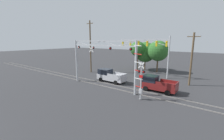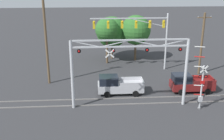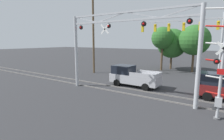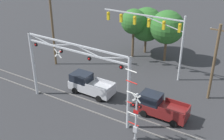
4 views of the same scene
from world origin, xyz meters
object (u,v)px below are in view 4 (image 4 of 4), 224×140
(utility_pole_left, at_px, (52,23))
(crossing_gantry, at_px, (76,68))
(pickup_truck_following, at_px, (160,107))
(utility_pole_right, at_px, (214,62))
(background_tree_far_left_verge, at_px, (146,24))
(crossing_signal_mast, at_px, (135,117))
(pickup_truck_lead, at_px, (89,85))
(traffic_signal_span, at_px, (157,31))
(background_tree_far_right_verge, at_px, (167,27))
(background_tree_beyond_span, at_px, (134,22))

(utility_pole_left, bearing_deg, crossing_gantry, -37.21)
(pickup_truck_following, height_order, utility_pole_right, utility_pole_right)
(utility_pole_left, distance_m, utility_pole_right, 19.45)
(background_tree_far_left_verge, bearing_deg, utility_pole_left, -130.32)
(crossing_signal_mast, xyz_separation_m, utility_pole_right, (3.60, 9.81, 1.85))
(crossing_gantry, relative_size, utility_pole_left, 1.04)
(pickup_truck_lead, relative_size, utility_pole_right, 0.62)
(traffic_signal_span, distance_m, utility_pole_left, 12.85)
(traffic_signal_span, bearing_deg, utility_pole_right, -17.13)
(utility_pole_left, height_order, background_tree_far_right_verge, utility_pole_left)
(pickup_truck_following, height_order, background_tree_far_left_verge, background_tree_far_left_verge)
(crossing_gantry, xyz_separation_m, pickup_truck_following, (7.24, 3.17, -3.46))
(utility_pole_right, bearing_deg, utility_pole_left, -174.16)
(traffic_signal_span, bearing_deg, utility_pole_left, -161.03)
(crossing_signal_mast, height_order, pickup_truck_lead, crossing_signal_mast)
(crossing_gantry, bearing_deg, background_tree_beyond_span, 95.85)
(utility_pole_left, bearing_deg, background_tree_far_left_verge, 49.68)
(utility_pole_right, relative_size, background_tree_far_right_verge, 1.17)
(traffic_signal_span, relative_size, utility_pole_right, 1.28)
(crossing_signal_mast, xyz_separation_m, utility_pole_left, (-15.69, 7.84, 3.32))
(pickup_truck_following, xyz_separation_m, background_tree_far_right_verge, (-4.37, 12.12, 3.69))
(pickup_truck_lead, xyz_separation_m, utility_pole_right, (11.28, 5.59, 3.18))
(crossing_signal_mast, xyz_separation_m, background_tree_far_left_verge, (-7.41, 17.60, 1.85))
(traffic_signal_span, xyz_separation_m, pickup_truck_lead, (-4.13, -7.79, -4.55))
(background_tree_beyond_span, bearing_deg, traffic_signal_span, -35.40)
(pickup_truck_lead, distance_m, background_tree_beyond_span, 11.86)
(background_tree_far_left_verge, distance_m, background_tree_far_right_verge, 3.72)
(utility_pole_right, distance_m, background_tree_far_right_verge, 10.01)
(pickup_truck_lead, relative_size, utility_pole_left, 0.46)
(utility_pole_right, distance_m, background_tree_beyond_span, 13.14)
(utility_pole_left, height_order, background_tree_beyond_span, utility_pole_left)
(utility_pole_right, bearing_deg, pickup_truck_following, -119.67)
(utility_pole_right, height_order, background_tree_beyond_span, utility_pole_right)
(background_tree_far_right_verge, bearing_deg, traffic_signal_span, -84.86)
(utility_pole_right, height_order, background_tree_far_left_verge, utility_pole_right)
(crossing_gantry, relative_size, background_tree_far_right_verge, 1.66)
(crossing_gantry, xyz_separation_m, pickup_truck_lead, (-0.87, 3.13, -3.46))
(background_tree_beyond_span, distance_m, background_tree_far_right_verge, 4.46)
(utility_pole_right, bearing_deg, background_tree_far_left_verge, 144.74)
(crossing_gantry, height_order, pickup_truck_following, crossing_gantry)
(traffic_signal_span, distance_m, pickup_truck_lead, 9.92)
(crossing_signal_mast, xyz_separation_m, pickup_truck_following, (0.44, 4.26, -1.33))
(background_tree_far_right_verge, bearing_deg, background_tree_beyond_span, -166.96)
(pickup_truck_following, bearing_deg, background_tree_far_left_verge, 120.47)
(crossing_signal_mast, xyz_separation_m, background_tree_beyond_span, (-8.27, 15.37, 2.67))
(utility_pole_right, relative_size, background_tree_far_left_verge, 1.23)
(crossing_gantry, xyz_separation_m, utility_pole_left, (-8.89, 6.75, 1.19))
(crossing_gantry, height_order, traffic_signal_span, traffic_signal_span)
(utility_pole_right, xyz_separation_m, background_tree_far_left_verge, (-11.01, 7.79, -0.00))
(crossing_gantry, bearing_deg, background_tree_far_left_verge, 92.10)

